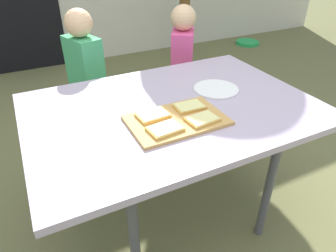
{
  "coord_description": "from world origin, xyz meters",
  "views": [
    {
      "loc": [
        -0.58,
        -1.11,
        1.37
      ],
      "look_at": [
        -0.02,
        0.0,
        0.59
      ],
      "focal_mm": 32.71,
      "sensor_mm": 36.0,
      "label": 1
    }
  ],
  "objects": [
    {
      "name": "ground_plane",
      "position": [
        0.0,
        0.0,
        0.0
      ],
      "size": [
        16.0,
        16.0,
        0.0
      ],
      "primitive_type": "plane",
      "color": "#68673E"
    },
    {
      "name": "dining_table",
      "position": [
        0.0,
        0.0,
        0.64
      ],
      "size": [
        1.32,
        0.93,
        0.69
      ],
      "color": "#B6A4BB",
      "rests_on": "ground"
    },
    {
      "name": "child_right",
      "position": [
        0.42,
        0.67,
        0.57
      ],
      "size": [
        0.25,
        0.28,
        0.99
      ],
      "color": "#423C38",
      "rests_on": "ground"
    },
    {
      "name": "pizza_slice_far_left",
      "position": [
        -0.13,
        -0.07,
        0.71
      ],
      "size": [
        0.14,
        0.1,
        0.01
      ],
      "color": "gold",
      "rests_on": "cutting_board"
    },
    {
      "name": "pizza_slice_far_right",
      "position": [
        0.05,
        -0.07,
        0.71
      ],
      "size": [
        0.14,
        0.1,
        0.01
      ],
      "color": "gold",
      "rests_on": "cutting_board"
    },
    {
      "name": "plate_white_right",
      "position": [
        0.28,
        0.05,
        0.7
      ],
      "size": [
        0.23,
        0.23,
        0.01
      ],
      "primitive_type": "cylinder",
      "color": "white",
      "rests_on": "dining_table"
    },
    {
      "name": "pizza_slice_near_left",
      "position": [
        -0.13,
        -0.19,
        0.71
      ],
      "size": [
        0.14,
        0.11,
        0.01
      ],
      "color": "gold",
      "rests_on": "cutting_board"
    },
    {
      "name": "cutting_board",
      "position": [
        -0.05,
        -0.13,
        0.7
      ],
      "size": [
        0.41,
        0.27,
        0.01
      ],
      "primitive_type": "cube",
      "color": "tan",
      "rests_on": "dining_table"
    },
    {
      "name": "pizza_slice_near_right",
      "position": [
        0.04,
        -0.2,
        0.71
      ],
      "size": [
        0.14,
        0.11,
        0.01
      ],
      "color": "gold",
      "rests_on": "cutting_board"
    },
    {
      "name": "child_left",
      "position": [
        -0.23,
        0.74,
        0.58
      ],
      "size": [
        0.21,
        0.27,
        1.02
      ],
      "color": "#42464F",
      "rests_on": "ground"
    },
    {
      "name": "garden_hose_coil",
      "position": [
        2.45,
        2.34,
        0.02
      ],
      "size": [
        0.33,
        0.33,
        0.04
      ],
      "primitive_type": "cylinder",
      "color": "green",
      "rests_on": "ground"
    }
  ]
}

